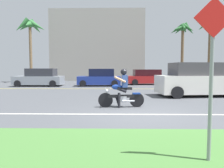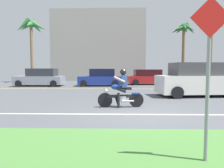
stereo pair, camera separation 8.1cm
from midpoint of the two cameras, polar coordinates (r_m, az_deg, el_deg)
ground at (r=10.49m, az=6.42°, el=-4.44°), size 56.00×30.00×0.04m
grass_median at (r=3.69m, az=16.50°, el=-20.37°), size 56.00×3.80×0.06m
lane_line_near at (r=7.28m, az=8.65°, el=-8.12°), size 50.40×0.12×0.01m
lane_line_far at (r=16.17m, az=4.69°, el=-1.30°), size 50.40×0.12×0.01m
motorcyclist at (r=8.45m, az=2.75°, el=-1.92°), size 1.85×0.60×1.54m
suv_nearby at (r=12.91m, az=23.27°, el=1.03°), size 5.13×2.51×1.88m
parked_car_0 at (r=19.76m, az=-18.66°, el=1.59°), size 4.17×2.00×1.56m
parked_car_1 at (r=18.83m, az=-3.02°, el=1.65°), size 3.83×2.02×1.53m
parked_car_2 at (r=20.90m, az=10.16°, el=1.77°), size 4.45×2.26×1.46m
palm_tree_0 at (r=25.06m, az=18.92°, el=13.06°), size 2.76×2.94×6.62m
palm_tree_1 at (r=26.30m, az=25.36°, el=13.05°), size 2.90×2.84×7.08m
palm_tree_2 at (r=25.57m, az=-21.03°, el=13.67°), size 3.49×3.47×7.09m
street_sign at (r=3.67m, az=25.27°, el=4.71°), size 0.62×0.06×2.65m
building_far at (r=28.59m, az=-3.44°, el=10.08°), size 11.95×4.00×8.96m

